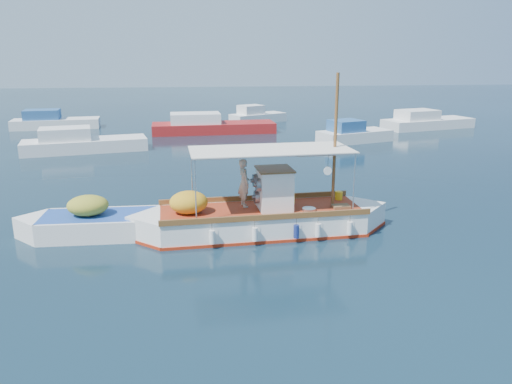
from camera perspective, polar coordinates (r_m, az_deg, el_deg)
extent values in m
plane|color=black|center=(18.49, 2.05, -3.90)|extent=(160.00, 160.00, 0.00)
cube|color=white|center=(17.79, 0.60, -3.57)|extent=(7.17, 2.77, 1.03)
cube|color=white|center=(17.50, -10.82, -4.19)|extent=(2.35, 2.35, 1.03)
cube|color=white|center=(18.75, 11.24, -2.87)|extent=(2.35, 2.35, 1.03)
cube|color=#9F260F|center=(17.89, 0.60, -4.51)|extent=(7.27, 2.85, 0.17)
cube|color=maroon|center=(17.63, 0.60, -2.05)|extent=(7.16, 2.59, 0.06)
cube|color=brown|center=(18.71, -0.09, -0.64)|extent=(7.13, 0.53, 0.19)
cube|color=brown|center=(16.49, 1.39, -2.90)|extent=(7.13, 0.53, 0.19)
cube|color=white|center=(17.52, 2.12, 0.29)|extent=(1.20, 1.29, 1.41)
cube|color=brown|center=(17.34, 2.14, 2.63)|extent=(1.30, 1.39, 0.06)
cylinder|color=slate|center=(17.04, 0.34, 0.85)|extent=(0.23, 0.48, 0.47)
cylinder|color=slate|center=(17.61, -0.02, 1.34)|extent=(0.23, 0.48, 0.47)
cylinder|color=slate|center=(17.46, 0.16, -0.55)|extent=(0.23, 0.48, 0.47)
cylinder|color=brown|center=(17.75, 9.03, 5.75)|extent=(0.12, 0.12, 4.69)
cylinder|color=brown|center=(17.58, 6.66, 4.50)|extent=(1.69, 0.18, 0.08)
cylinder|color=silver|center=(18.06, -7.35, 1.79)|extent=(0.04, 0.04, 2.11)
cylinder|color=silver|center=(16.06, -6.92, 0.07)|extent=(0.04, 0.04, 2.11)
cylinder|color=silver|center=(19.08, 8.92, 2.48)|extent=(0.04, 0.04, 2.11)
cylinder|color=silver|center=(17.20, 11.16, 0.93)|extent=(0.04, 0.04, 2.11)
cube|color=silver|center=(17.17, 1.71, 4.87)|extent=(5.67, 2.59, 0.04)
ellipsoid|color=gold|center=(17.23, -7.70, -1.18)|extent=(1.38, 1.20, 0.79)
cube|color=#EBAC14|center=(18.31, 4.05, -0.74)|extent=(0.24, 0.18, 0.38)
cylinder|color=#EBAC14|center=(18.99, 9.44, -0.40)|extent=(0.30, 0.30, 0.32)
cube|color=brown|center=(18.00, 9.68, -1.66)|extent=(0.64, 0.46, 0.11)
cylinder|color=#B2B2B2|center=(17.50, 6.07, -2.02)|extent=(0.50, 0.50, 0.11)
cylinder|color=white|center=(16.81, 8.20, 2.39)|extent=(0.28, 0.05, 0.28)
cylinder|color=white|center=(16.28, -5.04, -5.13)|extent=(0.20, 0.20, 0.45)
cylinder|color=navy|center=(16.75, 4.63, -4.52)|extent=(0.20, 0.20, 0.45)
cylinder|color=white|center=(17.31, 10.66, -4.07)|extent=(0.20, 0.20, 0.45)
imported|color=#B3AA95|center=(17.71, -1.38, 1.05)|extent=(0.54, 0.70, 1.73)
cube|color=white|center=(18.24, -15.82, -3.90)|extent=(4.93, 1.98, 0.96)
cube|color=white|center=(18.82, -23.22, -4.00)|extent=(1.92, 1.92, 0.96)
cube|color=white|center=(17.98, -8.07, -3.73)|extent=(1.92, 1.92, 0.96)
cube|color=#21469A|center=(18.10, -15.92, -2.53)|extent=(4.93, 1.76, 0.05)
ellipsoid|color=#9E9B2D|center=(18.16, -18.67, -1.46)|extent=(1.42, 1.17, 0.70)
cube|color=silver|center=(34.40, -18.91, 4.92)|extent=(8.06, 3.97, 1.00)
cube|color=silver|center=(34.28, -20.99, 6.22)|extent=(3.45, 2.64, 0.80)
cube|color=maroon|center=(40.47, -4.84, 7.19)|extent=(9.84, 3.29, 1.00)
cube|color=silver|center=(40.25, -6.96, 8.38)|extent=(4.00, 2.57, 0.80)
cube|color=silver|center=(36.90, 11.20, 6.13)|extent=(5.73, 3.83, 1.00)
cube|color=#29568A|center=(36.29, 10.26, 7.47)|extent=(2.62, 2.47, 0.80)
cube|color=silver|center=(45.24, 19.03, 7.28)|extent=(8.28, 4.52, 1.00)
cube|color=silver|center=(44.38, 17.95, 8.40)|extent=(3.61, 2.94, 0.80)
cube|color=silver|center=(46.05, -21.84, 7.15)|extent=(7.25, 3.09, 1.00)
cube|color=#29568A|center=(46.11, -23.26, 8.15)|extent=(3.02, 2.27, 0.80)
cube|color=silver|center=(46.67, 0.22, 8.36)|extent=(5.48, 4.12, 1.00)
cube|color=silver|center=(46.14, -0.58, 9.40)|extent=(2.60, 2.45, 0.80)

